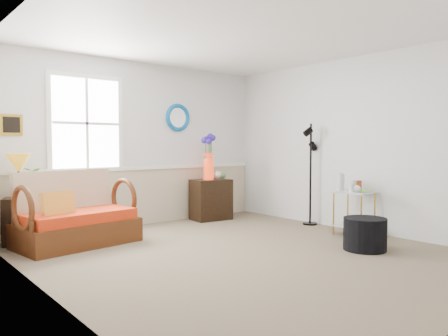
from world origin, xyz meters
TOP-DOWN VIEW (x-y plane):
  - floor at (0.00, 0.00)m, footprint 4.50×5.00m
  - ceiling at (0.00, 0.00)m, footprint 4.50×5.00m
  - walls at (0.00, 0.00)m, footprint 4.51×5.01m
  - wainscot at (0.00, 2.48)m, footprint 4.46×0.02m
  - chair_rail at (0.00, 2.47)m, footprint 4.46×0.04m
  - window at (-0.90, 2.47)m, footprint 1.14×0.06m
  - picture at (-1.92, 2.48)m, footprint 0.28×0.03m
  - mirror at (0.70, 2.48)m, footprint 0.47×0.07m
  - loveseat at (-1.34, 1.73)m, footprint 1.54×1.01m
  - throw_pillow at (-1.62, 1.63)m, footprint 0.41×0.17m
  - lamp_stand at (-1.93, 2.22)m, footprint 0.45×0.45m
  - table_lamp at (-1.91, 2.22)m, footprint 0.39×0.39m
  - potted_plant at (-1.80, 2.18)m, footprint 0.46×0.48m
  - cabinet at (1.15, 2.14)m, footprint 0.69×0.48m
  - flower_vase at (1.09, 2.13)m, footprint 0.24×0.24m
  - side_table at (1.94, -0.18)m, footprint 0.55×0.55m
  - tabletop_items at (1.94, -0.13)m, footprint 0.43×0.43m
  - floor_lamp at (2.10, 0.75)m, footprint 0.29×0.29m
  - ottoman at (1.26, -0.79)m, footprint 0.55×0.55m

SIDE VIEW (x-z plane):
  - floor at x=0.00m, z-range -0.01..0.01m
  - ottoman at x=1.26m, z-range 0.00..0.40m
  - lamp_stand at x=-1.93m, z-range 0.00..0.61m
  - side_table at x=1.94m, z-range 0.00..0.63m
  - cabinet at x=1.15m, z-range 0.00..0.69m
  - wainscot at x=0.00m, z-range 0.00..0.90m
  - loveseat at x=-1.34m, z-range 0.00..0.95m
  - throw_pillow at x=-1.62m, z-range 0.31..0.71m
  - tabletop_items at x=1.94m, z-range 0.63..0.88m
  - potted_plant at x=-1.80m, z-range 0.61..0.91m
  - floor_lamp at x=2.10m, z-range 0.00..1.63m
  - table_lamp at x=-1.91m, z-range 0.61..1.17m
  - chair_rail at x=0.00m, z-range 0.89..0.95m
  - flower_vase at x=1.09m, z-range 0.69..1.45m
  - walls at x=0.00m, z-range 0.00..2.60m
  - picture at x=-1.92m, z-range 1.41..1.69m
  - window at x=-0.90m, z-range 0.88..2.32m
  - mirror at x=0.70m, z-range 1.51..1.99m
  - ceiling at x=0.00m, z-range 2.60..2.60m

